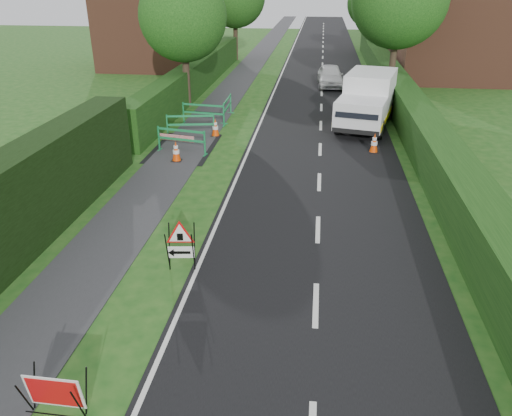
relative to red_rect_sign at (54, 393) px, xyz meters
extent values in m
plane|color=#184C15|center=(1.57, 2.45, -0.45)|extent=(120.00, 120.00, 0.00)
cube|color=black|center=(4.07, 37.45, -0.45)|extent=(6.00, 90.00, 0.02)
cube|color=#2D2D30|center=(-1.43, 37.45, -0.45)|extent=(2.00, 90.00, 0.02)
cube|color=#14380F|center=(-3.43, 24.45, -0.45)|extent=(1.00, 24.00, 1.80)
cube|color=#14380F|center=(8.07, 18.45, -0.45)|extent=(1.20, 50.00, 1.50)
cube|color=brown|center=(-8.43, 32.45, 2.30)|extent=(7.00, 7.00, 5.50)
cube|color=brown|center=(12.57, 30.45, 2.30)|extent=(7.00, 7.00, 5.50)
cube|color=brown|center=(13.57, 44.45, 2.30)|extent=(7.00, 7.00, 5.50)
cylinder|color=#2D2116|center=(-3.03, 20.45, 0.86)|extent=(0.36, 0.36, 2.62)
sphere|color=#123B10|center=(-3.03, 20.45, 4.04)|extent=(4.40, 4.40, 4.40)
cylinder|color=#2D2116|center=(7.97, 24.45, 1.04)|extent=(0.36, 0.36, 2.97)
cylinder|color=#2D2116|center=(-3.03, 36.45, 0.95)|extent=(0.36, 0.36, 2.80)
cylinder|color=#2D2116|center=(7.97, 40.45, 0.77)|extent=(0.36, 0.36, 2.45)
sphere|color=#123B10|center=(7.97, 40.45, 3.78)|extent=(4.20, 4.20, 4.20)
cylinder|color=black|center=(-0.45, -0.11, -0.05)|extent=(0.03, 0.27, 0.77)
cylinder|color=black|center=(-0.44, 0.17, -0.05)|extent=(0.03, 0.27, 0.77)
cylinder|color=black|center=(0.44, -0.13, -0.05)|extent=(0.03, 0.27, 0.77)
cylinder|color=black|center=(0.45, 0.16, -0.05)|extent=(0.03, 0.27, 0.77)
cylinder|color=black|center=(0.00, -0.14, -0.32)|extent=(0.94, 0.03, 0.02)
cube|color=white|center=(0.00, 0.01, 0.01)|extent=(0.94, 0.13, 0.67)
cube|color=red|center=(0.00, -0.01, 0.01)|extent=(0.85, 0.11, 0.58)
cylinder|color=black|center=(0.59, 4.29, 0.12)|extent=(0.07, 0.34, 1.11)
cylinder|color=black|center=(0.56, 4.57, 0.12)|extent=(0.07, 0.34, 1.11)
cylinder|color=black|center=(1.19, 4.37, 0.12)|extent=(0.07, 0.34, 1.11)
cylinder|color=black|center=(1.15, 4.65, 0.12)|extent=(0.07, 0.34, 1.11)
cube|color=white|center=(0.87, 4.45, 0.05)|extent=(0.62, 0.10, 0.30)
cube|color=black|center=(0.88, 4.43, 0.05)|extent=(0.44, 0.07, 0.07)
cone|color=black|center=(0.64, 4.40, 0.05)|extent=(0.16, 0.20, 0.18)
cube|color=black|center=(0.88, 4.43, 0.47)|extent=(0.14, 0.03, 0.18)
cube|color=silver|center=(6.28, 18.43, 0.94)|extent=(2.68, 3.60, 1.94)
cube|color=silver|center=(5.72, 16.04, 0.56)|extent=(2.43, 2.49, 1.18)
cube|color=black|center=(5.50, 15.07, 0.85)|extent=(1.77, 0.62, 0.54)
cube|color=yellow|center=(5.08, 17.74, 0.17)|extent=(1.14, 4.84, 0.24)
cube|color=yellow|center=(7.05, 17.29, 0.17)|extent=(1.14, 4.84, 0.24)
cube|color=black|center=(5.50, 15.07, 0.03)|extent=(1.94, 0.56, 0.20)
cylinder|color=black|center=(4.83, 16.19, -0.05)|extent=(0.42, 0.84, 0.80)
cylinder|color=black|center=(6.59, 15.79, -0.05)|extent=(0.42, 0.84, 0.80)
cylinder|color=black|center=(5.56, 19.35, -0.05)|extent=(0.42, 0.84, 0.80)
cylinder|color=black|center=(7.32, 18.94, -0.05)|extent=(0.42, 0.84, 0.80)
cube|color=black|center=(6.17, 13.87, -0.43)|extent=(0.38, 0.38, 0.04)
cone|color=#EB4307|center=(6.17, 13.87, -0.04)|extent=(0.32, 0.32, 0.75)
cylinder|color=white|center=(6.17, 13.87, -0.07)|extent=(0.25, 0.25, 0.14)
cylinder|color=white|center=(6.17, 13.87, 0.11)|extent=(0.17, 0.17, 0.10)
cube|color=black|center=(6.51, 15.81, -0.43)|extent=(0.38, 0.38, 0.04)
cone|color=#EB4307|center=(6.51, 15.81, -0.04)|extent=(0.32, 0.32, 0.75)
cylinder|color=white|center=(6.51, 15.81, -0.07)|extent=(0.25, 0.25, 0.14)
cylinder|color=white|center=(6.51, 15.81, 0.11)|extent=(0.17, 0.17, 0.10)
cube|color=black|center=(6.10, 17.86, -0.43)|extent=(0.38, 0.38, 0.04)
cone|color=#EB4307|center=(6.10, 17.86, -0.04)|extent=(0.32, 0.32, 0.75)
cylinder|color=white|center=(6.10, 17.86, -0.07)|extent=(0.25, 0.25, 0.14)
cylinder|color=white|center=(6.10, 17.86, 0.11)|extent=(0.17, 0.17, 0.10)
cube|color=black|center=(-1.32, 11.91, -0.43)|extent=(0.38, 0.38, 0.04)
cone|color=#EB4307|center=(-1.32, 11.91, -0.04)|extent=(0.32, 0.32, 0.75)
cylinder|color=white|center=(-1.32, 11.91, -0.07)|extent=(0.25, 0.25, 0.14)
cylinder|color=white|center=(-1.32, 11.91, 0.11)|extent=(0.17, 0.17, 0.10)
cube|color=black|center=(-0.49, 15.26, -0.43)|extent=(0.38, 0.38, 0.04)
cone|color=#EB4307|center=(-0.49, 15.26, -0.04)|extent=(0.32, 0.32, 0.75)
cylinder|color=white|center=(-0.49, 15.26, -0.07)|extent=(0.25, 0.25, 0.14)
cylinder|color=white|center=(-0.49, 15.26, 0.11)|extent=(0.17, 0.17, 0.10)
cube|color=#178043|center=(-2.33, 13.08, 0.05)|extent=(0.06, 0.06, 1.00)
cube|color=#178043|center=(-0.38, 12.66, 0.05)|extent=(0.06, 0.06, 1.00)
cube|color=#178043|center=(-1.35, 12.87, 0.47)|extent=(1.97, 0.46, 0.08)
cube|color=#178043|center=(-1.35, 12.87, 0.10)|extent=(1.97, 0.46, 0.08)
cube|color=#178043|center=(-2.33, 13.08, -0.43)|extent=(0.13, 0.35, 0.04)
cube|color=#178043|center=(-0.38, 12.66, -0.43)|extent=(0.13, 0.35, 0.04)
cube|color=#178043|center=(-2.50, 14.84, 0.05)|extent=(0.06, 0.06, 1.00)
cube|color=#178043|center=(-0.54, 15.21, 0.05)|extent=(0.06, 0.06, 1.00)
cube|color=#178043|center=(-1.52, 15.02, 0.47)|extent=(1.98, 0.41, 0.08)
cube|color=#178043|center=(-1.52, 15.02, 0.10)|extent=(1.98, 0.41, 0.08)
cube|color=#178043|center=(-2.50, 14.84, -0.43)|extent=(0.12, 0.36, 0.04)
cube|color=#178043|center=(-0.54, 15.21, -0.43)|extent=(0.12, 0.36, 0.04)
cube|color=#178043|center=(-2.39, 17.14, 0.05)|extent=(0.06, 0.06, 1.00)
cube|color=#178043|center=(-0.41, 16.86, 0.05)|extent=(0.06, 0.06, 1.00)
cube|color=#178043|center=(-1.40, 17.00, 0.47)|extent=(1.99, 0.32, 0.08)
cube|color=#178043|center=(-1.40, 17.00, 0.10)|extent=(1.99, 0.32, 0.08)
cube|color=#178043|center=(-2.39, 17.14, -0.43)|extent=(0.11, 0.35, 0.04)
cube|color=#178043|center=(-0.41, 16.86, -0.43)|extent=(0.11, 0.35, 0.04)
cube|color=#178043|center=(-0.47, 17.24, 0.05)|extent=(0.05, 0.05, 1.00)
cube|color=#178043|center=(-0.49, 19.23, 0.05)|extent=(0.05, 0.05, 1.00)
cube|color=#178043|center=(-0.48, 18.23, 0.47)|extent=(0.07, 2.00, 0.08)
cube|color=#178043|center=(-0.48, 18.23, 0.10)|extent=(0.07, 2.00, 0.08)
cube|color=#178043|center=(-0.47, 17.24, -0.43)|extent=(0.35, 0.06, 0.04)
cube|color=#178043|center=(-0.49, 19.23, -0.43)|extent=(0.35, 0.06, 0.04)
cube|color=red|center=(-1.68, 13.37, -0.45)|extent=(1.48, 0.32, 0.25)
imported|color=silver|center=(4.56, 26.69, 0.19)|extent=(1.71, 3.86, 1.29)
camera|label=1|loc=(3.89, -5.42, 6.00)|focal=35.00mm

